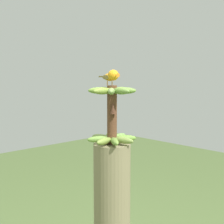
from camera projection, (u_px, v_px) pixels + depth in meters
name	position (u px, v px, depth m)	size (l,w,h in m)	color
banana_bunch	(112.00, 115.00, 1.83)	(0.28, 0.28, 0.33)	brown
perched_bird	(111.00, 76.00, 1.83)	(0.21, 0.08, 0.09)	#C68933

